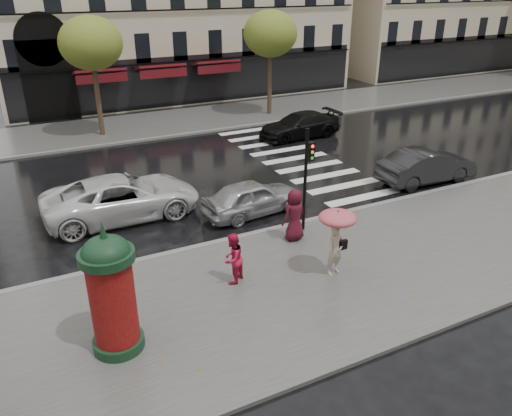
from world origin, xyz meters
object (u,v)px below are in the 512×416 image
woman_red (233,259)px  car_white (122,197)px  car_silver (252,197)px  man_burgundy (294,215)px  traffic_light (307,171)px  car_black (300,125)px  morris_column (111,290)px  woman_umbrella (337,232)px  car_darkgrey (426,166)px

woman_red → car_white: bearing=-110.1°
woman_red → car_silver: (2.74, 4.22, -0.23)m
man_burgundy → car_white: bearing=-53.2°
traffic_light → car_white: traffic_light is taller
car_black → morris_column: bearing=-45.6°
woman_red → car_silver: 5.04m
woman_umbrella → woman_red: bearing=161.9°
woman_red → morris_column: 4.05m
car_white → car_black: bearing=-62.7°
morris_column → woman_red: bearing=20.4°
man_burgundy → morris_column: (-6.71, -2.89, 0.73)m
car_silver → car_white: (-4.55, 1.97, 0.13)m
man_burgundy → car_black: 12.66m
traffic_light → man_burgundy: bearing=-149.6°
morris_column → traffic_light: 8.13m
morris_column → car_silver: 8.61m
man_burgundy → car_black: bearing=-131.1°
man_burgundy → car_silver: bearing=-93.5°
woman_red → woman_umbrella: bearing=125.5°
woman_umbrella → car_white: size_ratio=0.37×
woman_umbrella → car_darkgrey: size_ratio=0.47×
morris_column → woman_umbrella: bearing=3.5°
woman_red → car_silver: size_ratio=0.39×
woman_red → morris_column: size_ratio=0.46×
woman_umbrella → car_darkgrey: (8.23, 4.70, -0.79)m
car_white → car_black: (11.54, 6.03, -0.11)m
car_silver → car_white: car_white is taller
morris_column → traffic_light: size_ratio=0.92×
car_darkgrey → car_black: bearing=11.6°
morris_column → car_silver: (6.45, 5.60, -1.09)m
woman_umbrella → traffic_light: (0.73, 2.88, 0.85)m
woman_umbrella → car_black: woman_umbrella is taller
woman_umbrella → morris_column: 6.69m
car_darkgrey → traffic_light: bearing=105.4°
woman_red → traffic_light: traffic_light is taller
morris_column → car_black: 19.16m
car_white → car_silver: bearing=-113.7°
woman_red → car_white: 6.46m
woman_umbrella → car_white: 8.64m
woman_umbrella → car_silver: 5.27m
car_silver → car_darkgrey: (8.46, -0.49, 0.07)m
car_darkgrey → car_white: size_ratio=0.78×
woman_red → morris_column: bearing=-16.0°
car_darkgrey → car_black: (-1.47, 8.50, -0.05)m
traffic_light → car_white: (-5.51, 4.28, -1.58)m
morris_column → traffic_light: (7.41, 3.30, 0.62)m
woman_red → car_silver: woman_red is taller
car_white → traffic_light: bearing=-128.1°
man_burgundy → car_darkgrey: bearing=-173.8°
woman_umbrella → car_silver: size_ratio=0.54×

